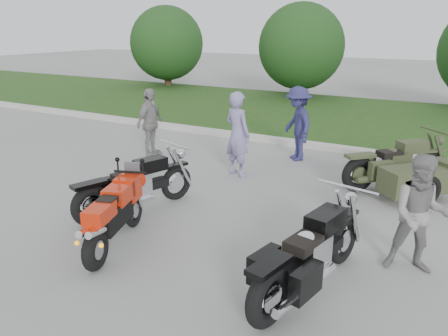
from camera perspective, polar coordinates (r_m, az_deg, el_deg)
The scene contains 13 objects.
ground at distance 6.64m, azimuth -6.32°, elevation -9.49°, with size 80.00×80.00×0.00m, color #9A9A94.
curb at distance 11.69m, azimuth 10.92°, elevation 3.00°, with size 60.00×0.30×0.15m, color #BAB7AF.
grass_strip at distance 15.59m, azimuth 15.88°, elevation 6.40°, with size 60.00×8.00×0.14m, color #375D1F.
tree_far_left at distance 22.70m, azimuth -7.49°, elevation 15.84°, with size 3.60×3.60×4.00m.
tree_mid_left at distance 19.38m, azimuth 10.04°, elevation 15.34°, with size 3.60×3.60×4.00m.
sportbike_red at distance 6.42m, azimuth -14.18°, elevation -5.79°, with size 0.77×1.83×0.89m.
cruiser_left at distance 7.52m, azimuth -11.97°, elevation -2.58°, with size 0.89×2.24×0.89m.
cruiser_right at distance 5.30m, azimuth 10.81°, elevation -11.54°, with size 0.64×2.40×0.93m.
cruiser_sidecar at distance 8.84m, azimuth 22.75°, elevation -0.66°, with size 2.01×2.16×0.92m.
person_stripe at distance 9.15m, azimuth 1.78°, elevation 4.44°, with size 0.65×0.43×1.79m, color #7F7AA7.
person_grey at distance 6.07m, azimuth 24.31°, elevation -5.62°, with size 0.77×0.60×1.58m, color gray.
person_denim at distance 10.40m, azimuth 9.56°, elevation 5.71°, with size 1.12×0.65×1.74m, color navy.
person_back at distance 10.74m, azimuth -9.64°, elevation 5.85°, with size 0.96×0.40×1.65m, color gray.
Camera 1 is at (3.48, -4.74, 3.07)m, focal length 35.00 mm.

